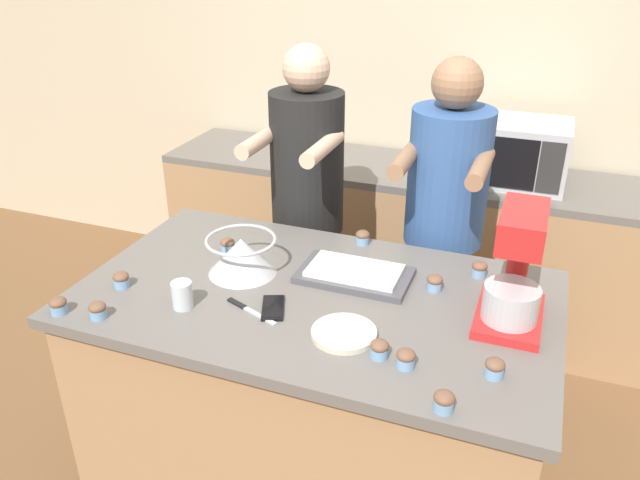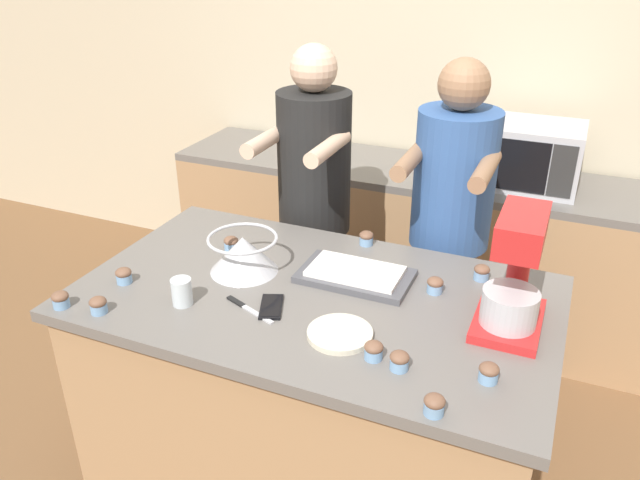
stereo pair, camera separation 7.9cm
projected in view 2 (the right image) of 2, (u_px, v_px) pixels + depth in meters
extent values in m
cube|color=beige|center=(447.00, 73.00, 3.44)|extent=(10.00, 0.06, 2.70)
cube|color=#A87F56|center=(315.00, 407.00, 2.33)|extent=(1.54, 0.88, 0.91)
cube|color=#66605B|center=(315.00, 298.00, 2.12)|extent=(1.61, 0.93, 0.04)
cube|color=#A87F56|center=(418.00, 248.00, 3.56)|extent=(2.80, 0.60, 0.86)
cube|color=#66605B|center=(424.00, 174.00, 3.36)|extent=(2.80, 0.60, 0.04)
cylinder|color=#33384C|center=(315.00, 306.00, 3.02)|extent=(0.25, 0.25, 0.85)
cylinder|color=black|center=(314.00, 163.00, 2.70)|extent=(0.32, 0.32, 0.62)
sphere|color=#DBB293|center=(314.00, 68.00, 2.52)|extent=(0.20, 0.20, 0.20)
cylinder|color=#DBB293|center=(267.00, 140.00, 2.55)|extent=(0.06, 0.34, 0.06)
cylinder|color=#DBB293|center=(328.00, 148.00, 2.45)|extent=(0.06, 0.34, 0.06)
cylinder|color=brown|center=(439.00, 330.00, 2.80)|extent=(0.25, 0.25, 0.89)
cylinder|color=#335693|center=(454.00, 180.00, 2.48)|extent=(0.32, 0.32, 0.56)
sphere|color=#936B4C|center=(464.00, 84.00, 2.31)|extent=(0.20, 0.20, 0.20)
cylinder|color=#936B4C|center=(411.00, 160.00, 2.33)|extent=(0.06, 0.34, 0.06)
cylinder|color=#936B4C|center=(485.00, 170.00, 2.24)|extent=(0.06, 0.34, 0.06)
cube|color=red|center=(508.00, 320.00, 1.94)|extent=(0.20, 0.30, 0.03)
cylinder|color=red|center=(519.00, 264.00, 1.97)|extent=(0.07, 0.07, 0.25)
cube|color=red|center=(522.00, 230.00, 1.78)|extent=(0.13, 0.26, 0.10)
cylinder|color=#BCBCC1|center=(509.00, 307.00, 1.88)|extent=(0.17, 0.17, 0.11)
cone|color=#BCBCC1|center=(243.00, 254.00, 2.22)|extent=(0.25, 0.25, 0.13)
torus|color=#BCBCC1|center=(242.00, 238.00, 2.20)|extent=(0.25, 0.25, 0.01)
cube|color=#4C4C51|center=(355.00, 276.00, 2.19)|extent=(0.39, 0.23, 0.02)
cube|color=white|center=(355.00, 271.00, 2.18)|extent=(0.32, 0.18, 0.02)
cube|color=#B7B7BC|center=(523.00, 154.00, 3.11)|extent=(0.55, 0.38, 0.31)
cube|color=black|center=(507.00, 165.00, 2.97)|extent=(0.37, 0.01, 0.25)
cube|color=#2D2D2D|center=(562.00, 172.00, 2.88)|extent=(0.11, 0.01, 0.25)
cube|color=black|center=(271.00, 307.00, 2.03)|extent=(0.12, 0.16, 0.01)
cube|color=black|center=(271.00, 305.00, 2.02)|extent=(0.11, 0.14, 0.00)
cylinder|color=silver|center=(182.00, 292.00, 2.03)|extent=(0.07, 0.07, 0.09)
cylinder|color=beige|center=(340.00, 334.00, 1.88)|extent=(0.20, 0.20, 0.02)
cube|color=#BCBCC1|center=(258.00, 315.00, 1.99)|extent=(0.14, 0.07, 0.01)
cube|color=black|center=(236.00, 302.00, 2.06)|extent=(0.08, 0.05, 0.01)
cylinder|color=#759EC6|center=(366.00, 241.00, 2.43)|extent=(0.05, 0.05, 0.03)
ellipsoid|color=brown|center=(366.00, 235.00, 2.42)|extent=(0.06, 0.06, 0.03)
cylinder|color=#759EC6|center=(373.00, 354.00, 1.78)|extent=(0.05, 0.05, 0.03)
ellipsoid|color=brown|center=(374.00, 347.00, 1.77)|extent=(0.06, 0.06, 0.03)
cylinder|color=#759EC6|center=(488.00, 376.00, 1.69)|extent=(0.05, 0.05, 0.03)
ellipsoid|color=brown|center=(489.00, 369.00, 1.68)|extent=(0.06, 0.06, 0.03)
cylinder|color=#759EC6|center=(399.00, 364.00, 1.74)|extent=(0.05, 0.05, 0.03)
ellipsoid|color=brown|center=(400.00, 357.00, 1.73)|extent=(0.06, 0.06, 0.03)
cylinder|color=#759EC6|center=(231.00, 246.00, 2.39)|extent=(0.05, 0.05, 0.03)
ellipsoid|color=brown|center=(231.00, 241.00, 2.38)|extent=(0.06, 0.06, 0.03)
cylinder|color=#759EC6|center=(434.00, 409.00, 1.58)|extent=(0.05, 0.05, 0.03)
ellipsoid|color=brown|center=(435.00, 401.00, 1.57)|extent=(0.06, 0.06, 0.03)
cylinder|color=#759EC6|center=(99.00, 308.00, 2.00)|extent=(0.05, 0.05, 0.03)
ellipsoid|color=brown|center=(98.00, 302.00, 1.99)|extent=(0.06, 0.06, 0.03)
cylinder|color=#759EC6|center=(124.00, 279.00, 2.17)|extent=(0.05, 0.05, 0.03)
ellipsoid|color=brown|center=(123.00, 272.00, 2.16)|extent=(0.06, 0.06, 0.03)
cylinder|color=#759EC6|center=(435.00, 288.00, 2.11)|extent=(0.05, 0.05, 0.03)
ellipsoid|color=brown|center=(435.00, 282.00, 2.10)|extent=(0.06, 0.06, 0.03)
cylinder|color=#759EC6|center=(481.00, 275.00, 2.19)|extent=(0.05, 0.05, 0.03)
ellipsoid|color=brown|center=(482.00, 269.00, 2.18)|extent=(0.06, 0.06, 0.03)
cylinder|color=#759EC6|center=(61.00, 303.00, 2.03)|extent=(0.05, 0.05, 0.03)
ellipsoid|color=brown|center=(60.00, 296.00, 2.02)|extent=(0.06, 0.06, 0.03)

